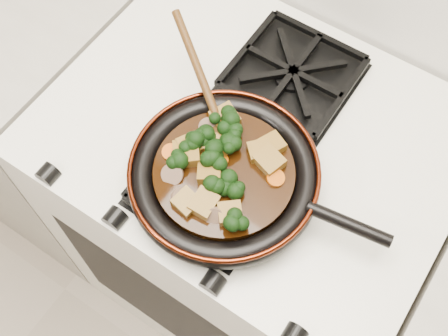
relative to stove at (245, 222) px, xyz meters
The scene contains 36 objects.
stove is the anchor object (origin of this frame).
burner_grate_front 0.48m from the stove, 90.00° to the right, with size 0.23×0.23×0.03m, color black, non-canonical shape.
burner_grate_back 0.48m from the stove, 90.00° to the left, with size 0.23×0.23×0.03m, color black, non-canonical shape.
skillet 0.51m from the stove, 80.47° to the right, with size 0.45×0.32×0.05m.
braising_sauce 0.51m from the stove, 81.49° to the right, with size 0.24×0.24×0.02m, color black.
tofu_cube_0 0.56m from the stove, 89.41° to the right, with size 0.04×0.04×0.02m, color brown.
tofu_cube_1 0.55m from the stove, 69.35° to the right, with size 0.04×0.04×0.02m, color brown.
tofu_cube_2 0.54m from the stove, 88.67° to the right, with size 0.04×0.04×0.02m, color brown.
tofu_cube_3 0.53m from the stove, 103.88° to the right, with size 0.04×0.03×0.02m, color brown.
tofu_cube_4 0.52m from the stove, 52.01° to the right, with size 0.04×0.03×0.02m, color brown.
tofu_cube_5 0.54m from the stove, 109.37° to the right, with size 0.04×0.04×0.02m, color brown.
tofu_cube_6 0.55m from the stove, 82.27° to the right, with size 0.04×0.04×0.02m, color brown.
tofu_cube_7 0.53m from the stove, 113.57° to the right, with size 0.04×0.04×0.02m, color brown.
tofu_cube_8 0.53m from the stove, 98.64° to the right, with size 0.04×0.04×0.02m, color brown.
tofu_cube_9 0.52m from the stove, 128.11° to the right, with size 0.04×0.04×0.02m, color brown.
tofu_cube_10 0.53m from the stove, 44.76° to the right, with size 0.04×0.04×0.02m, color brown.
tofu_cube_11 0.52m from the stove, 36.40° to the right, with size 0.04×0.04×0.02m, color brown.
broccoli_floret_0 0.53m from the stove, 89.37° to the right, with size 0.06×0.06×0.05m, color black, non-canonical shape.
broccoli_floret_1 0.54m from the stove, 116.19° to the right, with size 0.06×0.06×0.06m, color black, non-canonical shape.
broccoli_floret_2 0.54m from the stove, 72.07° to the right, with size 0.06×0.06×0.05m, color black, non-canonical shape.
broccoli_floret_3 0.54m from the stove, 80.88° to the right, with size 0.06×0.06×0.05m, color black, non-canonical shape.
broccoli_floret_4 0.52m from the stove, 99.41° to the right, with size 0.06×0.06×0.05m, color black, non-canonical shape.
broccoli_floret_5 0.56m from the stove, 65.71° to the right, with size 0.05×0.05×0.05m, color black, non-canonical shape.
broccoli_floret_6 0.52m from the stove, 120.71° to the right, with size 0.06×0.06×0.06m, color black, non-canonical shape.
broccoli_floret_7 0.54m from the stove, 106.88° to the right, with size 0.06×0.06×0.05m, color black, non-canonical shape.
broccoli_floret_8 0.54m from the stove, 91.16° to the right, with size 0.06×0.06×0.05m, color black, non-canonical shape.
broccoli_floret_9 0.53m from the stove, 113.42° to the right, with size 0.06×0.06×0.05m, color black, non-canonical shape.
carrot_coin_0 0.53m from the stove, 89.13° to the right, with size 0.03×0.03×0.01m, color #C24D05.
carrot_coin_1 0.52m from the stove, 114.61° to the right, with size 0.03×0.03×0.01m, color #C24D05.
carrot_coin_2 0.53m from the stove, 43.32° to the right, with size 0.03×0.03×0.01m, color #C24D05.
carrot_coin_3 0.54m from the stove, 116.66° to the right, with size 0.03×0.03×0.01m, color #C24D05.
mushroom_slice_0 0.52m from the stove, 123.33° to the right, with size 0.03×0.03×0.01m, color brown.
mushroom_slice_1 0.56m from the stove, 75.41° to the right, with size 0.03×0.03×0.01m, color brown.
mushroom_slice_2 0.56m from the stove, 92.33° to the right, with size 0.04×0.04×0.01m, color brown.
mushroom_slice_3 0.55m from the stove, 104.38° to the right, with size 0.04×0.04×0.01m, color brown.
wooden_spoon 0.54m from the stove, 156.30° to the right, with size 0.14×0.11×0.23m.
Camera 1 is at (0.25, 1.21, 1.78)m, focal length 45.00 mm.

